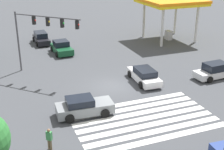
{
  "coord_description": "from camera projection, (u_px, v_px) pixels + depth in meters",
  "views": [
    {
      "loc": [
        -9.93,
        -25.3,
        11.95
      ],
      "look_at": [
        0.0,
        0.0,
        1.16
      ],
      "focal_mm": 50.0,
      "sensor_mm": 36.0,
      "label": 1
    }
  ],
  "objects": [
    {
      "name": "car_4",
      "position": [
        215.0,
        71.0,
        31.46
      ],
      "size": [
        4.62,
        2.14,
        1.58
      ],
      "rotation": [
        0.0,
        0.0,
        0.05
      ],
      "color": "silver",
      "rests_on": "ground_plane"
    },
    {
      "name": "car_5",
      "position": [
        62.0,
        48.0,
        39.11
      ],
      "size": [
        2.32,
        4.3,
        1.57
      ],
      "rotation": [
        0.0,
        0.0,
        -1.53
      ],
      "color": "#144728",
      "rests_on": "ground_plane"
    },
    {
      "name": "traffic_signal_mast",
      "position": [
        40.0,
        29.0,
        30.76
      ],
      "size": [
        5.44,
        5.44,
        6.35
      ],
      "rotation": [
        0.0,
        0.0,
        -0.79
      ],
      "color": "#47474C",
      "rests_on": "ground_plane"
    },
    {
      "name": "crosswalk_markings",
      "position": [
        144.0,
        119.0,
        23.89
      ],
      "size": [
        10.79,
        6.3,
        0.01
      ],
      "rotation": [
        0.0,
        0.0,
        1.57
      ],
      "color": "silver",
      "rests_on": "ground_plane"
    },
    {
      "name": "car_1",
      "position": [
        84.0,
        107.0,
        24.25
      ],
      "size": [
        4.53,
        2.28,
        1.49
      ],
      "rotation": [
        0.0,
        0.0,
        -0.06
      ],
      "color": "gray",
      "rests_on": "ground_plane"
    },
    {
      "name": "car_0",
      "position": [
        144.0,
        75.0,
        30.46
      ],
      "size": [
        2.25,
        4.77,
        1.41
      ],
      "rotation": [
        0.0,
        0.0,
        1.52
      ],
      "color": "silver",
      "rests_on": "ground_plane"
    },
    {
      "name": "ground_plane",
      "position": [
        112.0,
        86.0,
        29.67
      ],
      "size": [
        141.61,
        141.61,
        0.0
      ],
      "primitive_type": "plane",
      "color": "#3D3F44"
    },
    {
      "name": "car_2",
      "position": [
        41.0,
        38.0,
        43.33
      ],
      "size": [
        2.0,
        4.55,
        1.57
      ],
      "rotation": [
        0.0,
        0.0,
        -1.55
      ],
      "color": "black",
      "rests_on": "ground_plane"
    },
    {
      "name": "pedestrian",
      "position": [
        49.0,
        138.0,
        19.89
      ],
      "size": [
        0.41,
        0.41,
        1.54
      ],
      "rotation": [
        0.0,
        0.0,
        0.82
      ],
      "color": "brown",
      "rests_on": "ground_plane"
    },
    {
      "name": "gas_station_canopy",
      "position": [
        171.0,
        3.0,
        43.52
      ],
      "size": [
        7.93,
        7.93,
        5.85
      ],
      "color": "yellow",
      "rests_on": "ground_plane"
    }
  ]
}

